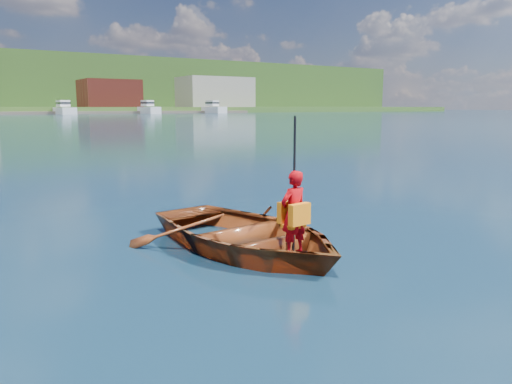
# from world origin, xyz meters

# --- Properties ---
(ground) EXTENTS (600.00, 600.00, 0.00)m
(ground) POSITION_xyz_m (0.00, 0.00, 0.00)
(ground) COLOR #122A3C
(ground) RESTS_ON ground
(rowboat) EXTENTS (3.17, 4.11, 0.79)m
(rowboat) POSITION_xyz_m (-0.35, 0.70, 0.24)
(rowboat) COLOR brown
(rowboat) RESTS_ON ground
(child_paddler) EXTENTS (0.47, 0.38, 1.94)m
(child_paddler) POSITION_xyz_m (-0.09, -0.18, 0.70)
(child_paddler) COLOR #BC040C
(child_paddler) RESTS_ON ground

